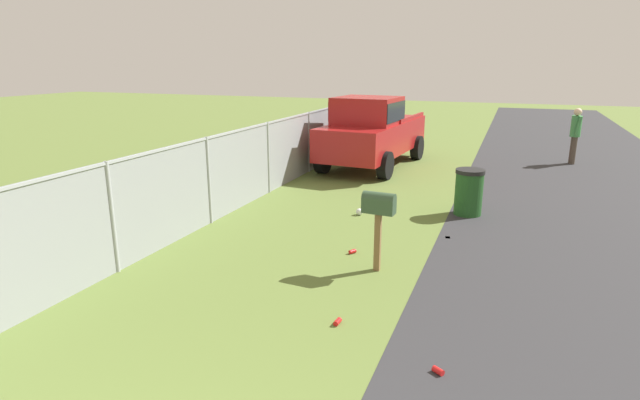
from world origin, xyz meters
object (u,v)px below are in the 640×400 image
Objects in this scene: pickup_truck at (372,130)px; pedestrian at (575,132)px; trash_bin at (469,192)px; mailbox at (379,209)px.

pedestrian is at bearing 119.62° from pickup_truck.
trash_bin is 7.17m from pedestrian.
mailbox reaches higher than trash_bin.
pedestrian is (10.19, -3.51, 0.01)m from mailbox.
pickup_truck is 2.92× the size of pedestrian.
pedestrian reaches higher than mailbox.
mailbox is 7.86m from pickup_truck.
mailbox is at bearing 163.87° from trash_bin.
trash_bin is (3.49, -1.01, -0.50)m from mailbox.
pedestrian is (2.63, -5.69, -0.11)m from pickup_truck.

